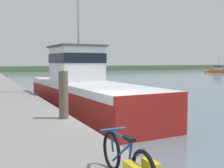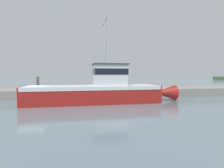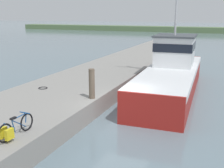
% 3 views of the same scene
% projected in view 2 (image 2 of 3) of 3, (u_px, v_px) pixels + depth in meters
% --- Properties ---
extents(ground_plane, '(320.00, 320.00, 0.00)m').
position_uv_depth(ground_plane, '(32.00, 102.00, 16.85)').
color(ground_plane, slate).
extents(dock_pier, '(5.45, 80.00, 0.95)m').
position_uv_depth(dock_pier, '(42.00, 93.00, 20.75)').
color(dock_pier, gray).
rests_on(dock_pier, ground_plane).
extents(fishing_boat_main, '(3.65, 14.66, 8.89)m').
position_uv_depth(fishing_boat_main, '(101.00, 89.00, 16.53)').
color(fishing_boat_main, maroon).
rests_on(fishing_boat_main, ground_plane).
extents(mooring_post, '(0.29, 0.29, 1.49)m').
position_uv_depth(mooring_post, '(38.00, 84.00, 18.31)').
color(mooring_post, brown).
rests_on(mooring_post, dock_pier).
extents(hose_coil, '(0.50, 0.50, 0.04)m').
position_uv_depth(hose_coil, '(51.00, 88.00, 21.84)').
color(hose_coil, black).
rests_on(hose_coil, dock_pier).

